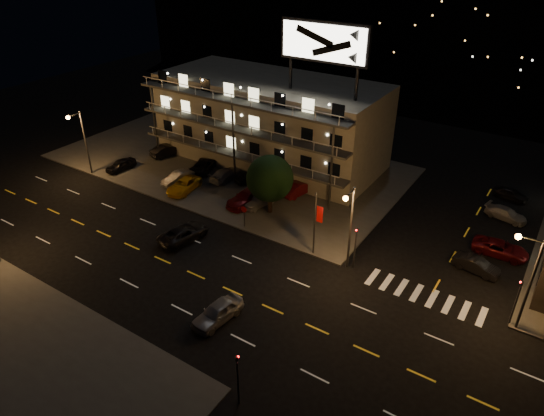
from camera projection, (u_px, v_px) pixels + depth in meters
The scene contains 29 objects.
ground at pixel (214, 283), 41.25m from camera, with size 140.00×140.00×0.00m, color black.
curb_nw at pixel (228, 162), 62.34m from camera, with size 44.00×24.00×0.15m, color #3D3D3A.
motel at pixel (270, 121), 60.59m from camera, with size 28.00×13.80×18.10m.
hill_backdrop at pixel (424, 21), 88.10m from camera, with size 120.00×25.00×24.00m.
streetlight_nw at pixel (82, 137), 56.86m from camera, with size 0.44×1.92×8.00m.
streetlight_nc at pixel (350, 221), 40.48m from camera, with size 0.44×1.92×8.00m.
streetlight_ne at pixel (527, 274), 34.27m from camera, with size 1.92×0.44×8.00m.
signal_nw at pixel (355, 244), 41.84m from camera, with size 0.20×0.27×4.60m.
signal_sw at pixel (238, 375), 29.54m from camera, with size 0.20×0.27×4.60m.
signal_ne at pixel (517, 298), 35.68m from camera, with size 0.27×0.20×4.60m.
banner_north at pixel (316, 223), 43.20m from camera, with size 0.83×0.16×6.40m.
stop_sign at pixel (244, 213), 48.02m from camera, with size 0.91×0.11×2.61m.
tree at pixel (270, 180), 49.48m from camera, with size 5.05×4.87×6.36m.
lot_car_0 at pixel (121, 165), 59.97m from camera, with size 1.58×3.93×1.34m, color black.
lot_car_1 at pixel (178, 178), 56.81m from camera, with size 1.43×4.11×1.35m, color gray.
lot_car_2 at pixel (184, 185), 55.12m from camera, with size 2.24×4.86×1.35m, color #ECAC16.
lot_car_3 at pixel (247, 197), 52.48m from camera, with size 2.16×5.32×1.54m, color #530B10.
lot_car_4 at pixel (259, 199), 52.21m from camera, with size 1.76×4.36×1.49m, color gray.
lot_car_5 at pixel (167, 150), 63.74m from camera, with size 1.59×4.57×1.51m, color black.
lot_car_6 at pixel (204, 165), 59.79m from camera, with size 2.29×4.96×1.38m, color black.
lot_car_7 at pixel (226, 174), 57.64m from camera, with size 1.93×4.74×1.38m, color gray.
lot_car_8 at pixel (249, 177), 57.21m from camera, with size 1.47×3.65×1.24m, color black.
lot_car_9 at pixel (299, 188), 54.40m from camera, with size 1.59×4.57×1.51m, color #530B10.
side_car_0 at pixel (476, 265), 42.34m from camera, with size 1.40×4.01×1.32m, color black.
side_car_1 at pixel (500, 248), 44.50m from camera, with size 2.26×4.90×1.36m, color #530B10.
side_car_2 at pixel (506, 214), 50.07m from camera, with size 1.70×4.19×1.22m, color gray.
side_car_3 at pixel (511, 194), 53.80m from camera, with size 1.49×3.71×1.26m, color black.
road_car_east at pixel (218, 312), 36.98m from camera, with size 1.81×4.49×1.53m, color gray.
road_car_west at pixel (184, 233), 46.64m from camera, with size 2.38×5.15×1.43m, color black.
Camera 1 is at (21.98, -24.48, 26.16)m, focal length 32.00 mm.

